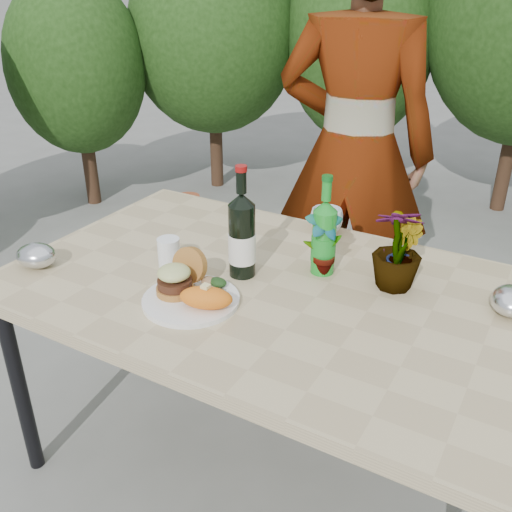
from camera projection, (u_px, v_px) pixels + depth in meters
The scene contains 18 objects.
ground at pixel (267, 463), 2.07m from camera, with size 80.00×80.00×0.00m, color slate.
patio_table at pixel (269, 300), 1.76m from camera, with size 1.60×1.00×0.75m.
shrub_hedge at pixel (451, 75), 2.84m from camera, with size 6.84×5.04×2.28m.
dinner_plate at pixel (191, 300), 1.63m from camera, with size 0.28×0.28×0.01m, color white.
burger_stack at pixel (178, 276), 1.65m from camera, with size 0.11×0.16×0.11m.
sweet_potato at pixel (206, 298), 1.57m from camera, with size 0.15×0.08×0.06m, color orange.
grilled_veg at pixel (214, 282), 1.69m from camera, with size 0.08×0.05×0.03m.
wine_bottle at pixel (242, 237), 1.73m from camera, with size 0.09×0.09×0.35m.
sparkling_water at pixel (324, 238), 1.75m from camera, with size 0.08×0.08×0.32m.
plastic_cup at pixel (169, 252), 1.82m from camera, with size 0.07×0.07×0.10m, color white.
seedling_left at pixel (323, 242), 1.74m from camera, with size 0.12×0.08×0.22m, color #28501B.
seedling_mid at pixel (403, 253), 1.68m from camera, with size 0.12×0.09×0.21m, color #285E20.
seedling_right at pixel (398, 248), 1.66m from camera, with size 0.14×0.14×0.26m, color #266121.
blue_bowl at pixel (326, 221), 2.05m from camera, with size 0.12×0.12×0.09m, color silver.
foil_packet_left at pixel (36, 255), 1.82m from camera, with size 0.13×0.11×0.08m, color silver.
foil_packet_right at pixel (511, 301), 1.57m from camera, with size 0.13×0.11×0.08m, color silver.
person at pixel (354, 153), 2.39m from camera, with size 0.67×0.44×1.83m, color #975F4B.
terracotta_pot at pixel (188, 204), 4.14m from camera, with size 0.17×0.17×0.14m.
Camera 1 is at (0.72, -1.33, 1.61)m, focal length 40.00 mm.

